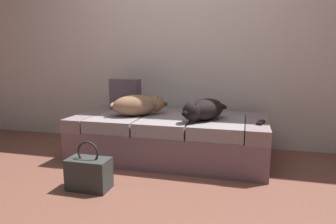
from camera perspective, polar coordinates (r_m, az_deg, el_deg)
name	(u,v)px	position (r m, az deg, el deg)	size (l,w,h in m)	color
ground_plane	(130,207)	(2.12, -7.32, -17.57)	(10.00, 10.00, 0.00)	brown
back_wall	(183,21)	(3.49, 2.87, 17.06)	(6.40, 0.10, 2.80)	silver
couch	(169,137)	(2.98, 0.25, -4.81)	(1.86, 0.89, 0.42)	#765A66
dog_tan	(139,105)	(2.97, -5.58, 1.36)	(0.55, 0.48, 0.21)	#8D6449
dog_dark	(204,110)	(2.74, 6.85, 0.48)	(0.43, 0.54, 0.20)	black
tv_remote	(261,123)	(2.71, 17.38, -1.94)	(0.04, 0.15, 0.02)	black
throw_pillow	(125,94)	(3.32, -8.22, 3.36)	(0.34, 0.12, 0.34)	#625060
handbag	(89,173)	(2.38, -14.94, -11.27)	(0.32, 0.18, 0.38)	#323634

